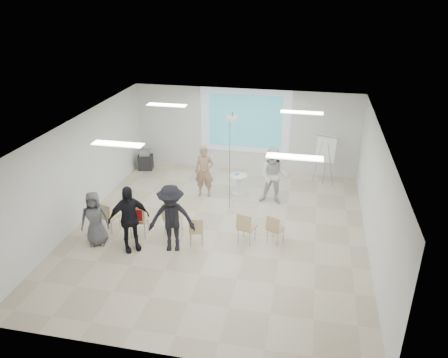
% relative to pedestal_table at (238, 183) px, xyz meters
% --- Properties ---
extents(floor, '(8.00, 9.00, 0.10)m').
position_rel_pedestal_table_xyz_m(floor, '(-0.15, -2.41, -0.43)').
color(floor, beige).
rests_on(floor, ground).
extents(ceiling, '(8.00, 9.00, 0.10)m').
position_rel_pedestal_table_xyz_m(ceiling, '(-0.15, -2.41, 2.67)').
color(ceiling, white).
rests_on(ceiling, wall_back).
extents(wall_back, '(8.00, 0.10, 3.00)m').
position_rel_pedestal_table_xyz_m(wall_back, '(-0.15, 2.14, 1.12)').
color(wall_back, silver).
rests_on(wall_back, floor).
extents(wall_left, '(0.10, 9.00, 3.00)m').
position_rel_pedestal_table_xyz_m(wall_left, '(-4.20, -2.41, 1.12)').
color(wall_left, silver).
rests_on(wall_left, floor).
extents(wall_right, '(0.10, 9.00, 3.00)m').
position_rel_pedestal_table_xyz_m(wall_right, '(3.90, -2.41, 1.12)').
color(wall_right, silver).
rests_on(wall_right, floor).
extents(projection_halo, '(3.20, 0.01, 2.30)m').
position_rel_pedestal_table_xyz_m(projection_halo, '(-0.15, 2.07, 1.47)').
color(projection_halo, silver).
rests_on(projection_halo, wall_back).
extents(projection_image, '(2.60, 0.01, 1.90)m').
position_rel_pedestal_table_xyz_m(projection_image, '(-0.15, 2.06, 1.47)').
color(projection_image, teal).
rests_on(projection_image, wall_back).
extents(pedestal_table, '(0.67, 0.67, 0.69)m').
position_rel_pedestal_table_xyz_m(pedestal_table, '(0.00, 0.00, 0.00)').
color(pedestal_table, silver).
rests_on(pedestal_table, floor).
extents(player_left, '(0.72, 0.51, 1.91)m').
position_rel_pedestal_table_xyz_m(player_left, '(-1.05, -0.30, 0.57)').
color(player_left, '#9F7C62').
rests_on(player_left, floor).
extents(player_right, '(1.04, 0.87, 2.03)m').
position_rel_pedestal_table_xyz_m(player_right, '(1.15, -0.37, 0.63)').
color(player_right, white).
rests_on(player_right, floor).
extents(controller_left, '(0.05, 0.13, 0.04)m').
position_rel_pedestal_table_xyz_m(controller_left, '(-0.87, -0.05, 0.87)').
color(controller_left, silver).
rests_on(controller_left, player_left).
extents(controller_right, '(0.05, 0.11, 0.04)m').
position_rel_pedestal_table_xyz_m(controller_right, '(0.97, -0.12, 0.98)').
color(controller_right, silver).
rests_on(controller_right, player_right).
extents(chair_far_left, '(0.53, 0.55, 0.88)m').
position_rel_pedestal_table_xyz_m(chair_far_left, '(-3.11, -3.02, 0.13)').
color(chair_far_left, tan).
rests_on(chair_far_left, floor).
extents(chair_left_mid, '(0.53, 0.56, 1.00)m').
position_rel_pedestal_table_xyz_m(chair_left_mid, '(-2.19, -3.11, 0.21)').
color(chair_left_mid, tan).
rests_on(chair_left_mid, floor).
extents(chair_left_inner, '(0.47, 0.50, 0.94)m').
position_rel_pedestal_table_xyz_m(chair_left_inner, '(-1.34, -2.79, 0.17)').
color(chair_left_inner, tan).
rests_on(chair_left_inner, floor).
extents(chair_center, '(0.46, 0.48, 0.80)m').
position_rel_pedestal_table_xyz_m(chair_center, '(-0.56, -3.18, 0.09)').
color(chair_center, tan).
rests_on(chair_center, floor).
extents(chair_right_inner, '(0.53, 0.55, 0.89)m').
position_rel_pedestal_table_xyz_m(chair_right_inner, '(0.69, -2.85, 0.14)').
color(chair_right_inner, tan).
rests_on(chair_right_inner, floor).
extents(chair_right_far, '(0.51, 0.53, 0.81)m').
position_rel_pedestal_table_xyz_m(chair_right_far, '(1.42, -2.68, 0.10)').
color(chair_right_far, tan).
rests_on(chair_right_far, floor).
extents(red_jacket, '(0.41, 0.14, 0.39)m').
position_rel_pedestal_table_xyz_m(red_jacket, '(-2.20, -3.25, 0.34)').
color(red_jacket, '#A21314').
rests_on(red_jacket, chair_left_mid).
extents(laptop, '(0.36, 0.27, 0.03)m').
position_rel_pedestal_table_xyz_m(laptop, '(-1.34, -2.69, 0.12)').
color(laptop, black).
rests_on(laptop, chair_left_inner).
extents(audience_left, '(1.39, 1.29, 2.05)m').
position_rel_pedestal_table_xyz_m(audience_left, '(-2.17, -3.71, 0.64)').
color(audience_left, black).
rests_on(audience_left, floor).
extents(audience_mid, '(1.46, 0.98, 2.07)m').
position_rel_pedestal_table_xyz_m(audience_mid, '(-1.11, -3.50, 0.65)').
color(audience_mid, black).
rests_on(audience_mid, floor).
extents(audience_outer, '(0.94, 0.76, 1.67)m').
position_rel_pedestal_table_xyz_m(audience_outer, '(-3.15, -3.63, 0.45)').
color(audience_outer, '#5B5B60').
rests_on(audience_outer, floor).
extents(flipchart_easel, '(0.73, 0.57, 1.74)m').
position_rel_pedestal_table_xyz_m(flipchart_easel, '(2.70, 1.32, 0.90)').
color(flipchart_easel, '#96999E').
rests_on(flipchart_easel, floor).
extents(av_cart, '(0.59, 0.50, 0.78)m').
position_rel_pedestal_table_xyz_m(av_cart, '(-3.71, 1.37, -0.03)').
color(av_cart, black).
rests_on(av_cart, floor).
extents(ceiling_projector, '(0.30, 0.25, 3.00)m').
position_rel_pedestal_table_xyz_m(ceiling_projector, '(-0.05, -0.92, 2.30)').
color(ceiling_projector, white).
rests_on(ceiling_projector, ceiling).
extents(fluor_panel_nw, '(1.20, 0.30, 0.02)m').
position_rel_pedestal_table_xyz_m(fluor_panel_nw, '(-2.15, -0.41, 2.59)').
color(fluor_panel_nw, white).
rests_on(fluor_panel_nw, ceiling).
extents(fluor_panel_ne, '(1.20, 0.30, 0.02)m').
position_rel_pedestal_table_xyz_m(fluor_panel_ne, '(1.85, -0.41, 2.59)').
color(fluor_panel_ne, white).
rests_on(fluor_panel_ne, ceiling).
extents(fluor_panel_sw, '(1.20, 0.30, 0.02)m').
position_rel_pedestal_table_xyz_m(fluor_panel_sw, '(-2.15, -3.91, 2.59)').
color(fluor_panel_sw, white).
rests_on(fluor_panel_sw, ceiling).
extents(fluor_panel_se, '(1.20, 0.30, 0.02)m').
position_rel_pedestal_table_xyz_m(fluor_panel_se, '(1.85, -3.91, 2.59)').
color(fluor_panel_se, white).
rests_on(fluor_panel_se, ceiling).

